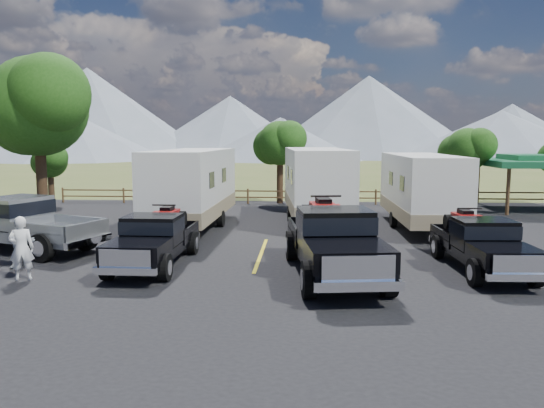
# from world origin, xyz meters

# --- Properties ---
(ground) EXTENTS (320.00, 320.00, 0.00)m
(ground) POSITION_xyz_m (0.00, 0.00, 0.00)
(ground) COLOR #485925
(ground) RESTS_ON ground
(asphalt_lot) EXTENTS (44.00, 34.00, 0.04)m
(asphalt_lot) POSITION_xyz_m (0.00, 3.00, 0.02)
(asphalt_lot) COLOR black
(asphalt_lot) RESTS_ON ground
(stall_lines) EXTENTS (12.12, 5.50, 0.01)m
(stall_lines) POSITION_xyz_m (0.00, 4.00, 0.04)
(stall_lines) COLOR gold
(stall_lines) RESTS_ON asphalt_lot
(tree_big_nw) EXTENTS (5.54, 5.18, 7.84)m
(tree_big_nw) POSITION_xyz_m (-12.55, 9.03, 5.60)
(tree_big_nw) COLOR black
(tree_big_nw) RESTS_ON ground
(tree_ne_a) EXTENTS (3.11, 2.92, 4.76)m
(tree_ne_a) POSITION_xyz_m (8.97, 17.01, 3.48)
(tree_ne_a) COLOR black
(tree_ne_a) RESTS_ON ground
(tree_north) EXTENTS (3.46, 3.24, 5.25)m
(tree_north) POSITION_xyz_m (-2.03, 19.02, 3.83)
(tree_north) COLOR black
(tree_north) RESTS_ON ground
(tree_nw_small) EXTENTS (2.59, 2.43, 3.85)m
(tree_nw_small) POSITION_xyz_m (-16.02, 17.01, 2.78)
(tree_nw_small) COLOR black
(tree_nw_small) RESTS_ON ground
(rail_fence) EXTENTS (36.12, 0.12, 1.00)m
(rail_fence) POSITION_xyz_m (2.00, 18.50, 0.61)
(rail_fence) COLOR #513823
(rail_fence) RESTS_ON ground
(pavilion) EXTENTS (6.20, 6.20, 3.22)m
(pavilion) POSITION_xyz_m (13.00, 17.00, 2.79)
(pavilion) COLOR #513823
(pavilion) RESTS_ON ground
(mountain_range) EXTENTS (209.00, 71.00, 20.00)m
(mountain_range) POSITION_xyz_m (-7.63, 105.98, 7.87)
(mountain_range) COLOR slate
(mountain_range) RESTS_ON ground
(rig_left) EXTENTS (2.06, 5.64, 1.87)m
(rig_left) POSITION_xyz_m (-5.32, 2.18, 0.94)
(rig_left) COLOR black
(rig_left) RESTS_ON asphalt_lot
(rig_center) EXTENTS (3.09, 7.10, 2.30)m
(rig_center) POSITION_xyz_m (0.41, 1.30, 1.15)
(rig_center) COLOR black
(rig_center) RESTS_ON asphalt_lot
(rig_right) EXTENTS (2.15, 5.60, 1.84)m
(rig_right) POSITION_xyz_m (5.08, 2.15, 0.93)
(rig_right) COLOR black
(rig_right) RESTS_ON asphalt_lot
(trailer_left) EXTENTS (2.90, 10.36, 3.60)m
(trailer_left) POSITION_xyz_m (-5.61, 9.41, 1.93)
(trailer_left) COLOR white
(trailer_left) RESTS_ON asphalt_lot
(trailer_center) EXTENTS (3.38, 10.46, 3.62)m
(trailer_center) POSITION_xyz_m (0.13, 11.36, 1.93)
(trailer_center) COLOR white
(trailer_center) RESTS_ON asphalt_lot
(trailer_right) EXTENTS (2.61, 9.70, 3.38)m
(trailer_right) POSITION_xyz_m (4.88, 9.83, 1.81)
(trailer_right) COLOR white
(trailer_right) RESTS_ON asphalt_lot
(pickup_silver) EXTENTS (6.99, 4.29, 2.00)m
(pickup_silver) POSITION_xyz_m (-10.86, 4.03, 1.08)
(pickup_silver) COLOR gray
(pickup_silver) RESTS_ON asphalt_lot
(person_a) EXTENTS (0.81, 0.67, 1.89)m
(person_a) POSITION_xyz_m (-8.72, 0.16, 0.99)
(person_a) COLOR white
(person_a) RESTS_ON asphalt_lot
(person_b) EXTENTS (1.00, 0.95, 1.63)m
(person_b) POSITION_xyz_m (-9.49, 1.57, 0.86)
(person_b) COLOR gray
(person_b) RESTS_ON asphalt_lot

